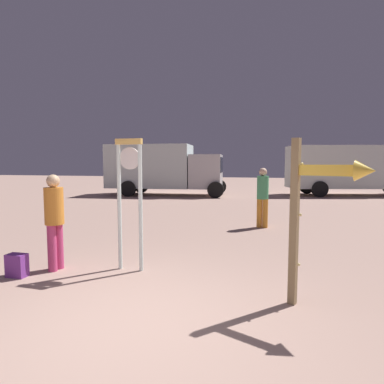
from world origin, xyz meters
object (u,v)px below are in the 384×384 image
(standing_clock, at_px, (130,191))
(backpack, at_px, (17,266))
(arrow_sign, at_px, (320,200))
(person_distant, at_px, (263,194))
(box_truck_far, at_px, (345,168))
(person_near_clock, at_px, (54,217))
(box_truck_near, at_px, (162,168))

(standing_clock, bearing_deg, backpack, -154.93)
(arrow_sign, xyz_separation_m, person_distant, (-0.85, 5.45, -0.46))
(backpack, height_order, person_distant, person_distant)
(box_truck_far, bearing_deg, backpack, -117.02)
(person_near_clock, height_order, backpack, person_near_clock)
(box_truck_near, bearing_deg, arrow_sign, -63.86)
(arrow_sign, relative_size, person_distant, 1.27)
(standing_clock, relative_size, box_truck_near, 0.33)
(person_near_clock, distance_m, box_truck_far, 17.84)
(arrow_sign, relative_size, person_near_clock, 1.31)
(backpack, bearing_deg, person_near_clock, 49.54)
(standing_clock, height_order, person_near_clock, standing_clock)
(arrow_sign, bearing_deg, box_truck_near, 116.14)
(backpack, height_order, box_truck_near, box_truck_near)
(person_near_clock, relative_size, backpack, 4.39)
(person_distant, bearing_deg, box_truck_near, 125.01)
(backpack, distance_m, person_distant, 6.63)
(person_near_clock, bearing_deg, box_truck_near, 100.92)
(person_near_clock, distance_m, person_distant, 5.96)
(arrow_sign, height_order, box_truck_near, box_truck_near)
(arrow_sign, height_order, backpack, arrow_sign)
(person_distant, xyz_separation_m, box_truck_far, (4.48, 11.12, 0.63))
(backpack, relative_size, box_truck_far, 0.05)
(standing_clock, bearing_deg, arrow_sign, -17.32)
(person_distant, xyz_separation_m, box_truck_near, (-6.11, 8.72, 0.64))
(backpack, height_order, box_truck_far, box_truck_far)
(backpack, bearing_deg, arrow_sign, -1.78)
(person_near_clock, bearing_deg, standing_clock, 14.05)
(person_near_clock, bearing_deg, backpack, -130.46)
(backpack, bearing_deg, box_truck_near, 98.97)
(backpack, bearing_deg, person_distant, 53.71)
(arrow_sign, xyz_separation_m, box_truck_far, (3.63, 16.57, 0.17))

